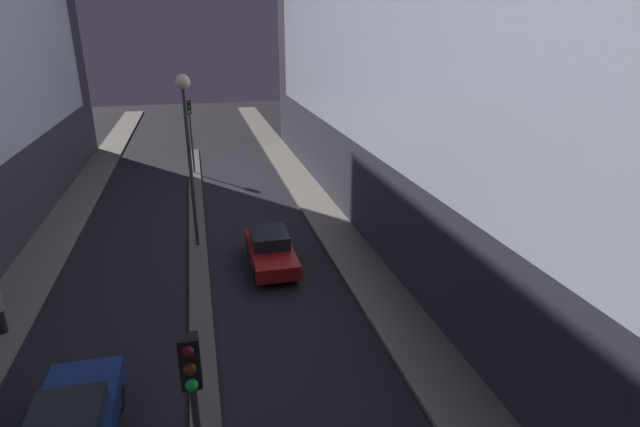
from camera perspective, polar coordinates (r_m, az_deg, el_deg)
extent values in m
cube|color=#56544F|center=(24.09, -13.81, -2.89)|extent=(0.78, 37.29, 0.13)
cube|color=black|center=(8.27, -14.64, -16.05)|extent=(0.32, 0.28, 0.90)
sphere|color=#4C0F0F|center=(7.95, -14.84, -15.07)|extent=(0.20, 0.20, 0.20)
sphere|color=#4C380A|center=(8.13, -14.64, -16.79)|extent=(0.20, 0.20, 0.20)
sphere|color=#1EEA4C|center=(8.31, -14.45, -18.45)|extent=(0.20, 0.20, 0.20)
cylinder|color=#383838|center=(34.65, -14.42, 7.73)|extent=(0.12, 0.12, 3.96)
cube|color=black|center=(34.23, -14.78, 11.70)|extent=(0.32, 0.28, 0.90)
sphere|color=#4C0F0F|center=(34.01, -14.83, 12.16)|extent=(0.20, 0.20, 0.20)
sphere|color=#4C380A|center=(34.05, -14.78, 11.66)|extent=(0.20, 0.20, 0.20)
sphere|color=#1EEA4C|center=(34.09, -14.73, 11.16)|extent=(0.20, 0.20, 0.20)
cylinder|color=#383838|center=(22.21, -14.55, 4.84)|extent=(0.16, 0.16, 7.02)
sphere|color=#F9EAB2|center=(21.56, -15.44, 14.32)|extent=(0.60, 0.60, 0.60)
cube|color=black|center=(13.05, -27.26, -20.76)|extent=(1.53, 2.12, 0.48)
cylinder|color=black|center=(15.18, -28.25, -19.02)|extent=(0.22, 0.64, 0.64)
cylinder|color=black|center=(14.82, -22.03, -18.95)|extent=(0.22, 0.64, 0.64)
cube|color=maroon|center=(20.86, -5.62, -4.48)|extent=(1.73, 4.30, 0.57)
cube|color=black|center=(20.93, -5.81, -2.74)|extent=(1.47, 1.93, 0.53)
cube|color=red|center=(22.75, -7.95, -2.33)|extent=(0.14, 0.04, 0.10)
cube|color=red|center=(22.88, -4.93, -2.06)|extent=(0.14, 0.04, 0.10)
cylinder|color=black|center=(22.11, -8.06, -3.92)|extent=(0.22, 0.64, 0.64)
cylinder|color=black|center=(22.29, -4.19, -3.56)|extent=(0.22, 0.64, 0.64)
cylinder|color=black|center=(19.72, -7.19, -7.04)|extent=(0.22, 0.64, 0.64)
cylinder|color=black|center=(19.92, -2.85, -6.60)|extent=(0.22, 0.64, 0.64)
cylinder|color=black|center=(19.26, -32.70, -10.33)|extent=(0.31, 0.31, 0.80)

